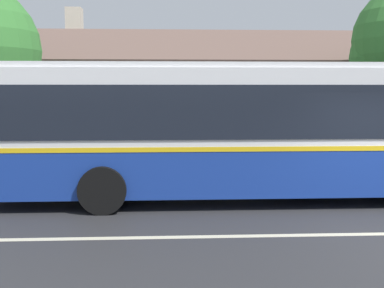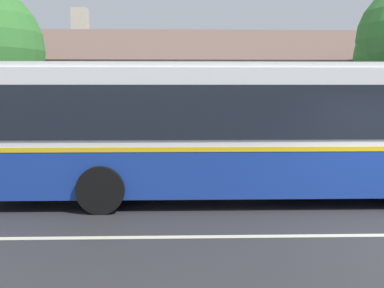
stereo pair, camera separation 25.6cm
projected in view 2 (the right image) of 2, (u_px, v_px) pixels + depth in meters
name	position (u px, v px, depth m)	size (l,w,h in m)	color
sidewalk_far	(313.00, 172.00, 14.46)	(60.00, 3.00, 0.15)	gray
community_building	(210.00, 104.00, 21.51)	(21.93, 8.72, 6.18)	beige
transit_bus	(256.00, 127.00, 11.13)	(12.42, 2.78, 3.13)	navy
bench_by_building	(3.00, 159.00, 13.79)	(1.80, 0.51, 0.94)	brown
bench_down_street	(165.00, 159.00, 13.74)	(1.56, 0.51, 0.94)	brown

